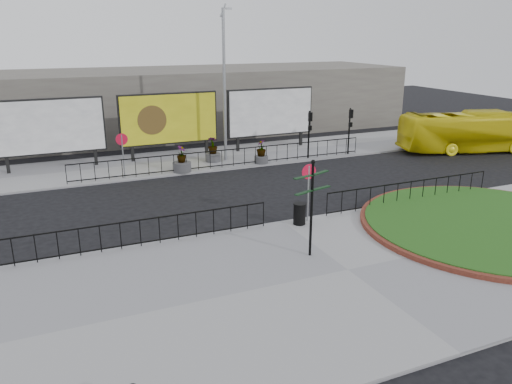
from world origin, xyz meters
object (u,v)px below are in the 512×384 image
bus (472,132)px  planter_a (182,163)px  billboard_mid (169,119)px  litter_bin (300,214)px  planter_b (213,152)px  planter_c (261,154)px  fingerpost_sign (312,199)px  lamp_post (224,84)px

bus → planter_a: size_ratio=6.49×
billboard_mid → litter_bin: billboard_mid is taller
planter_b → planter_c: size_ratio=1.07×
fingerpost_sign → planter_a: (-1.15, 12.87, -1.61)m
litter_bin → planter_c: size_ratio=0.63×
litter_bin → planter_b: (0.16, 11.61, 0.14)m
bus → planter_a: bearing=99.9°
billboard_mid → planter_a: 4.09m
billboard_mid → planter_c: (4.72, -3.57, -1.90)m
fingerpost_sign → lamp_post: bearing=68.2°
billboard_mid → planter_a: bearing=-94.1°
billboard_mid → fingerpost_sign: billboard_mid is taller
fingerpost_sign → planter_b: 14.60m
billboard_mid → planter_a: billboard_mid is taller
billboard_mid → fingerpost_sign: size_ratio=1.76×
litter_bin → planter_b: planter_b is taller
lamp_post → planter_b: (-0.85, -0.00, -4.11)m
planter_a → planter_c: planter_a is taller
litter_bin → planter_c: (2.72, 10.01, 0.13)m
lamp_post → planter_a: lamp_post is taller
billboard_mid → lamp_post: lamp_post is taller
planter_a → planter_c: size_ratio=1.05×
bus → lamp_post: bearing=93.1°
fingerpost_sign → litter_bin: 3.49m
fingerpost_sign → litter_bin: size_ratio=3.89×
lamp_post → fingerpost_sign: 14.85m
bus → planter_b: bus is taller
billboard_mid → planter_a: (-0.26, -3.57, -1.97)m
litter_bin → fingerpost_sign: bearing=-111.1°
billboard_mid → planter_b: bearing=-42.4°
fingerpost_sign → planter_b: (1.26, 14.47, -1.52)m
fingerpost_sign → bus: bearing=16.2°
planter_c → planter_a: bearing=-180.0°
lamp_post → fingerpost_sign: bearing=-98.3°
bus → planter_c: (-14.56, 2.38, -0.66)m
litter_bin → planter_a: bearing=102.7°
lamp_post → litter_bin: (-1.01, -11.61, -4.25)m
fingerpost_sign → planter_b: fingerpost_sign is taller
lamp_post → planter_a: 5.55m
fingerpost_sign → planter_a: fingerpost_sign is taller
lamp_post → planter_c: (1.72, -1.60, -4.12)m
planter_a → planter_b: (2.42, 1.60, 0.09)m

